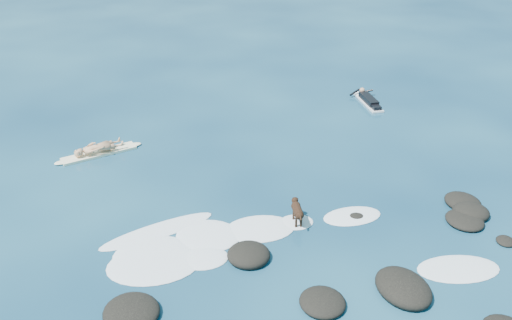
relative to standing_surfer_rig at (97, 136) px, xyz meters
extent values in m
plane|color=#0A2642|center=(6.45, -7.37, -0.78)|extent=(160.00, 160.00, 0.00)
ellipsoid|color=black|center=(8.20, -9.89, -0.64)|extent=(1.65, 1.97, 0.57)
ellipsoid|color=black|center=(5.95, -9.94, -0.69)|extent=(1.35, 1.39, 0.37)
ellipsoid|color=black|center=(11.93, -6.85, -0.66)|extent=(1.56, 1.54, 0.46)
ellipsoid|color=black|center=(1.13, -9.33, -0.67)|extent=(1.91, 1.94, 0.42)
ellipsoid|color=black|center=(8.26, -6.24, -0.75)|extent=(0.52, 0.43, 0.13)
ellipsoid|color=black|center=(12.01, -6.22, -0.69)|extent=(1.35, 1.49, 0.38)
ellipsoid|color=black|center=(11.51, -7.22, -0.70)|extent=(1.40, 1.49, 0.33)
ellipsoid|color=black|center=(4.47, -7.64, -0.66)|extent=(1.45, 1.46, 0.49)
ellipsoid|color=black|center=(12.17, -8.44, -0.73)|extent=(0.75, 0.78, 0.18)
ellipsoid|color=white|center=(5.09, -6.25, -0.77)|extent=(2.23, 1.53, 0.12)
ellipsoid|color=white|center=(1.79, -7.37, -0.77)|extent=(2.73, 1.98, 0.12)
ellipsoid|color=white|center=(3.20, -7.39, -0.77)|extent=(1.45, 1.15, 0.12)
ellipsoid|color=white|center=(1.97, -5.74, -0.77)|extent=(3.83, 2.11, 0.12)
ellipsoid|color=white|center=(3.47, -6.29, -0.77)|extent=(2.49, 2.35, 0.12)
ellipsoid|color=white|center=(8.15, -6.16, -0.77)|extent=(2.04, 1.25, 0.12)
ellipsoid|color=white|center=(10.14, -9.32, -0.77)|extent=(2.49, 1.47, 0.12)
ellipsoid|color=white|center=(1.72, -6.86, -0.77)|extent=(2.44, 2.00, 0.12)
ellipsoid|color=white|center=(6.29, -6.14, -0.77)|extent=(1.10, 0.90, 0.12)
cube|color=#FEF2CB|center=(0.00, 0.00, -0.73)|extent=(2.92, 1.55, 0.10)
ellipsoid|color=#FEF2CB|center=(1.36, 0.49, -0.73)|extent=(0.65, 0.51, 0.10)
ellipsoid|color=#FEF2CB|center=(-1.36, -0.49, -0.73)|extent=(0.65, 0.51, 0.10)
imported|color=tan|center=(0.00, 0.00, 0.26)|extent=(0.66, 0.80, 1.88)
cube|color=white|center=(12.28, 2.88, -0.72)|extent=(0.57, 2.43, 0.09)
ellipsoid|color=white|center=(12.27, 4.10, -0.72)|extent=(0.29, 0.53, 0.09)
cube|color=black|center=(12.28, 2.88, -0.56)|extent=(0.45, 1.49, 0.24)
sphere|color=tan|center=(12.27, 3.74, -0.43)|extent=(0.26, 0.26, 0.25)
cylinder|color=black|center=(11.96, 3.91, -0.57)|extent=(0.60, 0.33, 0.27)
cylinder|color=black|center=(12.58, 3.91, -0.57)|extent=(0.60, 0.32, 0.27)
cube|color=black|center=(12.29, 2.06, -0.60)|extent=(0.38, 0.61, 0.15)
cylinder|color=black|center=(6.29, -6.24, -0.27)|extent=(0.33, 0.62, 0.29)
sphere|color=black|center=(6.31, -5.97, -0.27)|extent=(0.32, 0.32, 0.30)
sphere|color=black|center=(6.28, -6.51, -0.27)|extent=(0.29, 0.29, 0.27)
sphere|color=black|center=(6.32, -5.79, -0.17)|extent=(0.23, 0.23, 0.22)
cone|color=black|center=(6.33, -5.67, -0.18)|extent=(0.12, 0.14, 0.11)
cone|color=black|center=(6.27, -5.80, -0.08)|extent=(0.11, 0.08, 0.11)
cone|color=black|center=(6.38, -5.81, -0.08)|extent=(0.11, 0.08, 0.11)
cylinder|color=black|center=(6.23, -6.03, -0.58)|extent=(0.08, 0.08, 0.39)
cylinder|color=black|center=(6.39, -6.04, -0.58)|extent=(0.08, 0.08, 0.39)
cylinder|color=black|center=(6.20, -6.44, -0.58)|extent=(0.08, 0.08, 0.39)
cylinder|color=black|center=(6.36, -6.45, -0.58)|extent=(0.08, 0.08, 0.39)
cylinder|color=black|center=(6.27, -6.64, -0.22)|extent=(0.07, 0.29, 0.17)
camera|label=1|loc=(2.00, -20.64, 9.34)|focal=40.00mm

